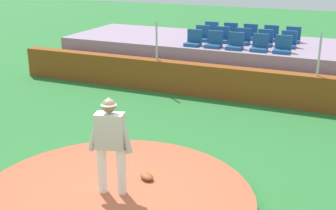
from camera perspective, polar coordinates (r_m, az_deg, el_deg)
name	(u,v)px	position (r m, az deg, el deg)	size (l,w,h in m)	color
ground_plane	(114,208)	(7.81, -6.90, -12.97)	(60.00, 60.00, 0.00)	#2A7032
pitchers_mound	(114,202)	(7.75, -6.93, -12.24)	(4.78, 4.78, 0.23)	#AF5639
pitcher	(110,139)	(7.37, -7.40, -4.32)	(0.76, 0.36, 1.71)	white
fielding_glove	(147,177)	(8.13, -2.73, -9.14)	(0.30, 0.20, 0.11)	brown
brick_barrier	(226,83)	(13.23, 7.38, 2.84)	(14.21, 0.40, 0.97)	brown
fence_post_left	(157,41)	(13.74, -1.47, 8.21)	(0.06, 0.06, 1.19)	silver
fence_post_right	(319,54)	(12.54, 18.81, 6.18)	(0.06, 0.06, 1.19)	silver
bleacher_platform	(245,61)	(15.29, 9.79, 5.56)	(12.27, 3.55, 1.31)	gray
stadium_chair_0	(194,41)	(14.33, 3.30, 8.23)	(0.48, 0.44, 0.50)	#1E4E86
stadium_chair_1	(214,42)	(14.13, 5.92, 8.01)	(0.48, 0.44, 0.50)	#1E4E86
stadium_chair_2	(235,44)	(13.93, 8.59, 7.75)	(0.48, 0.44, 0.50)	#1E4E86
stadium_chair_3	(260,46)	(13.80, 11.65, 7.46)	(0.48, 0.44, 0.50)	#1E4E86
stadium_chair_4	(282,47)	(13.68, 14.44, 7.16)	(0.48, 0.44, 0.50)	#1E4E86
stadium_chair_5	(202,36)	(15.18, 4.35, 8.80)	(0.48, 0.44, 0.50)	#1E4E86
stadium_chair_6	(222,37)	(14.99, 6.92, 8.60)	(0.48, 0.44, 0.50)	#1E4E86
stadium_chair_7	(242,39)	(14.78, 9.50, 8.33)	(0.48, 0.44, 0.50)	#1E4E86
stadium_chair_8	(265,41)	(14.63, 12.27, 8.05)	(0.48, 0.44, 0.50)	#1E4E86
stadium_chair_9	(288,42)	(14.53, 15.14, 7.76)	(0.48, 0.44, 0.50)	#1E4E86
stadium_chair_10	(211,32)	(16.03, 5.47, 9.31)	(0.48, 0.44, 0.50)	#1E4E86
stadium_chair_11	(230,33)	(15.84, 7.92, 9.11)	(0.48, 0.44, 0.50)	#1E4E86
stadium_chair_12	(250,34)	(15.67, 10.41, 8.87)	(0.48, 0.44, 0.50)	#1E4E86
stadium_chair_13	(270,36)	(15.54, 12.98, 8.62)	(0.48, 0.44, 0.50)	#1E4E86
stadium_chair_14	(293,37)	(15.41, 15.66, 8.32)	(0.48, 0.44, 0.50)	#1E4E86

